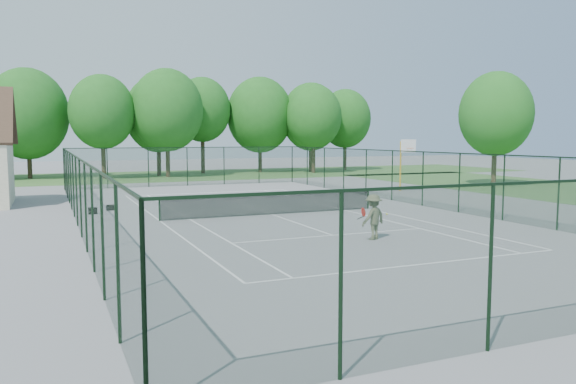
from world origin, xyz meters
The scene contains 12 objects.
ground centered at (0.00, 0.00, 0.00)m, with size 140.00×140.00×0.00m, color gray.
grass_far centered at (0.00, 30.00, 0.01)m, with size 80.00×16.00×0.01m, color #487836.
grass_side centered at (24.00, 4.00, 0.01)m, with size 14.00×40.00×0.01m, color #487836.
court_lines centered at (0.00, 0.00, 0.00)m, with size 11.05×23.85×0.01m.
tennis_net centered at (0.00, 0.00, 0.58)m, with size 11.08×0.08×1.10m.
fence_enclosure centered at (0.00, 0.00, 1.56)m, with size 18.05×36.05×3.02m.
tree_line_far centered at (0.00, 30.00, 5.99)m, with size 39.40×6.40×9.70m.
basketball_goal centered at (12.79, 7.14, 2.57)m, with size 1.20×1.43×3.65m.
tree_side centered at (21.97, 8.31, 5.59)m, with size 5.60×5.60×8.87m.
sports_bag_a centered at (-8.12, 3.68, 0.16)m, with size 0.41×0.24×0.33m, color black.
sports_bag_b centered at (-7.17, 4.84, 0.15)m, with size 0.37×0.23×0.29m, color black.
tennis_player centered at (0.98, -7.76, 0.85)m, with size 1.77×0.94×1.70m.
Camera 1 is at (-10.13, -25.51, 3.82)m, focal length 35.00 mm.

